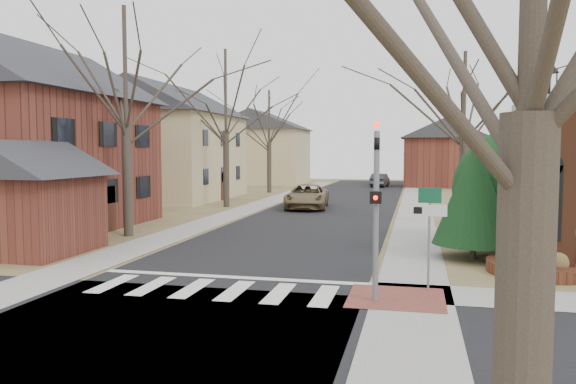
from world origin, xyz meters
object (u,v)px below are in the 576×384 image
(traffic_signal_pole, at_px, (376,198))
(brick_gate_monument, at_px, (543,202))
(distant_car, at_px, (380,180))
(pickup_truck, at_px, (307,197))
(sign_post, at_px, (429,218))

(traffic_signal_pole, distance_m, brick_gate_monument, 6.47)
(brick_gate_monument, relative_size, distant_car, 1.56)
(brick_gate_monument, distance_m, pickup_truck, 20.24)
(traffic_signal_pole, height_order, sign_post, traffic_signal_pole)
(brick_gate_monument, xyz_separation_m, distant_car, (-7.40, 40.24, -1.48))
(sign_post, relative_size, pickup_truck, 0.50)
(traffic_signal_pole, relative_size, pickup_truck, 0.81)
(sign_post, height_order, distant_car, sign_post)
(sign_post, bearing_deg, brick_gate_monument, 41.42)
(sign_post, xyz_separation_m, pickup_truck, (-7.19, 20.19, -1.18))
(sign_post, distance_m, distant_car, 43.45)
(brick_gate_monument, distance_m, distant_car, 40.94)
(sign_post, xyz_separation_m, distant_car, (-3.99, 43.25, -1.27))
(pickup_truck, distance_m, distant_car, 23.27)
(brick_gate_monument, relative_size, pickup_truck, 1.17)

